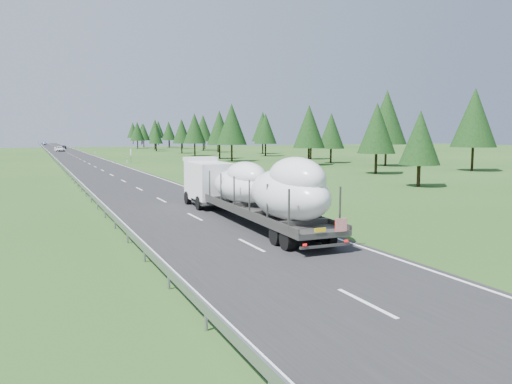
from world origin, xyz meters
name	(u,v)px	position (x,y,z in m)	size (l,w,h in m)	color
ground	(366,303)	(0.00, 0.00, 0.00)	(400.00, 400.00, 0.00)	#224416
road_surface	(80,159)	(0.00, 100.00, 0.01)	(10.00, 400.00, 0.02)	black
guardrail	(53,157)	(-5.30, 99.94, 0.60)	(0.10, 400.00, 0.76)	slate
marker_posts	(86,149)	(6.50, 155.00, 0.54)	(0.13, 350.08, 1.00)	silver
highway_sign	(131,153)	(7.20, 80.00, 1.81)	(0.08, 0.90, 2.60)	slate
tree_line_right	(245,128)	(38.86, 101.15, 6.87)	(28.46, 299.11, 12.49)	black
boat_truck	(251,187)	(2.36, 14.39, 2.18)	(3.13, 19.14, 4.21)	white
distant_van	(60,149)	(-1.46, 150.24, 0.78)	(2.60, 5.65, 1.57)	white
distant_car_dark	(64,147)	(1.31, 176.89, 0.68)	(1.60, 3.98, 1.36)	black
distant_car_blue	(44,143)	(-3.25, 250.26, 0.73)	(1.54, 4.42, 1.45)	#1C2350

